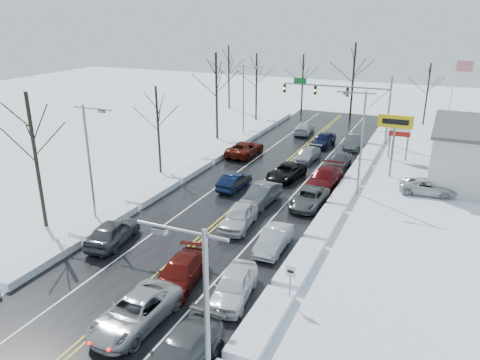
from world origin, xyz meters
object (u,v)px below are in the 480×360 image
at_px(tires_plus_sign, 395,126).
at_px(flagpole, 453,96).
at_px(traffic_signal_mast, 347,95).
at_px(oncoming_car_0, 234,189).

height_order(tires_plus_sign, flagpole, flagpole).
height_order(traffic_signal_mast, tires_plus_sign, traffic_signal_mast).
bearing_deg(flagpole, traffic_signal_mast, -170.27).
height_order(traffic_signal_mast, oncoming_car_0, traffic_signal_mast).
bearing_deg(traffic_signal_mast, tires_plus_sign, -59.54).
distance_m(traffic_signal_mast, oncoming_car_0, 22.56).
relative_size(flagpole, oncoming_car_0, 2.28).
bearing_deg(traffic_signal_mast, oncoming_car_0, -104.07).
relative_size(tires_plus_sign, oncoming_car_0, 1.37).
relative_size(traffic_signal_mast, flagpole, 1.33).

